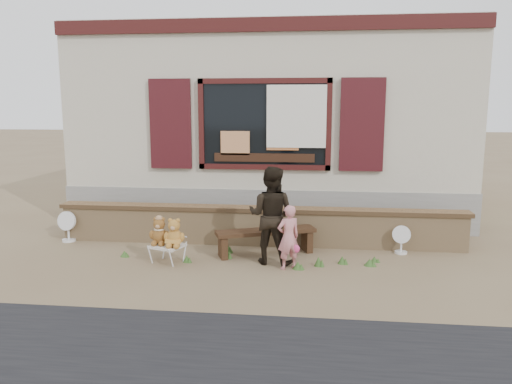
# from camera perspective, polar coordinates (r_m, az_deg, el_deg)

# --- Properties ---
(ground) EXTENTS (80.00, 80.00, 0.00)m
(ground) POSITION_cam_1_polar(r_m,az_deg,el_deg) (7.85, -0.51, -7.97)
(ground) COLOR brown
(ground) RESTS_ON ground
(shopfront) EXTENTS (8.04, 5.13, 4.00)m
(shopfront) POSITION_cam_1_polar(r_m,az_deg,el_deg) (11.94, 2.15, 7.94)
(shopfront) COLOR #9E9780
(shopfront) RESTS_ON ground
(brick_wall) EXTENTS (7.10, 0.36, 0.67)m
(brick_wall) POSITION_cam_1_polar(r_m,az_deg,el_deg) (8.71, 0.30, -3.82)
(brick_wall) COLOR tan
(brick_wall) RESTS_ON ground
(bench) EXTENTS (1.64, 0.93, 0.42)m
(bench) POSITION_cam_1_polar(r_m,az_deg,el_deg) (8.14, 1.14, -5.08)
(bench) COLOR black
(bench) RESTS_ON ground
(folding_chair) EXTENTS (0.57, 0.54, 0.28)m
(folding_chair) POSITION_cam_1_polar(r_m,az_deg,el_deg) (7.85, -10.10, -6.16)
(folding_chair) COLOR beige
(folding_chair) RESTS_ON ground
(teddy_bear_left) EXTENTS (0.39, 0.37, 0.43)m
(teddy_bear_left) POSITION_cam_1_polar(r_m,az_deg,el_deg) (7.87, -10.97, -4.31)
(teddy_bear_left) COLOR brown
(teddy_bear_left) RESTS_ON folding_chair
(teddy_bear_right) EXTENTS (0.40, 0.37, 0.44)m
(teddy_bear_right) POSITION_cam_1_polar(r_m,az_deg,el_deg) (7.71, -9.31, -4.53)
(teddy_bear_right) COLOR olive
(teddy_bear_right) RESTS_ON folding_chair
(child) EXTENTS (0.42, 0.38, 0.97)m
(child) POSITION_cam_1_polar(r_m,az_deg,el_deg) (7.40, 3.72, -5.18)
(child) COLOR #DA8288
(child) RESTS_ON ground
(adult) EXTENTS (0.84, 0.72, 1.50)m
(adult) POSITION_cam_1_polar(r_m,az_deg,el_deg) (7.61, 1.73, -2.68)
(adult) COLOR black
(adult) RESTS_ON ground
(fan_left) EXTENTS (0.35, 0.23, 0.55)m
(fan_left) POSITION_cam_1_polar(r_m,az_deg,el_deg) (9.52, -20.68, -3.68)
(fan_left) COLOR silver
(fan_left) RESTS_ON ground
(fan_right) EXTENTS (0.31, 0.20, 0.48)m
(fan_right) POSITION_cam_1_polar(r_m,az_deg,el_deg) (8.54, 16.29, -5.22)
(fan_right) COLOR silver
(fan_right) RESTS_ON ground
(grass_tufts) EXTENTS (4.10, 0.89, 0.15)m
(grass_tufts) POSITION_cam_1_polar(r_m,az_deg,el_deg) (7.86, 2.01, -7.48)
(grass_tufts) COLOR #375B24
(grass_tufts) RESTS_ON ground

